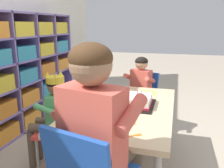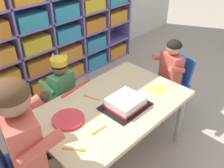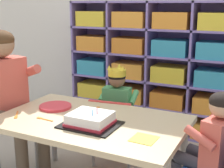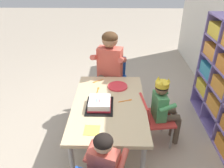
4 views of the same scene
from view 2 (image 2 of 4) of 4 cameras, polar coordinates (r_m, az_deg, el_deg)
The scene contains 14 objects.
ground at distance 2.25m, azimuth -0.06°, elevation -15.65°, with size 16.00×16.00×0.00m, color tan.
storage_cubby_shelf at distance 2.94m, azimuth -14.19°, elevation 11.18°, with size 2.48×0.31×1.28m.
activity_table at distance 1.91m, azimuth -0.07°, elevation -5.76°, with size 1.17×0.73×0.55m.
classroom_chair_blue at distance 2.26m, azimuth -9.76°, elevation -4.39°, with size 0.39×0.38×0.56m.
child_with_crown at distance 2.23m, azimuth -11.95°, elevation -0.27°, with size 0.32×0.32×0.80m.
adult_helper_seated at distance 1.50m, azimuth -17.11°, elevation -11.77°, with size 0.47×0.45×1.08m.
classroom_chair_guest_side at distance 2.50m, azimuth 13.58°, elevation 0.75°, with size 0.38×0.38×0.64m.
guest_at_table_side at distance 2.38m, azimuth 12.19°, elevation 2.89°, with size 0.34×0.34×0.82m.
birthday_cake_on_tray at distance 1.84m, azimuth 3.05°, elevation -4.32°, with size 0.34×0.26×0.11m.
paper_plate_stack at distance 1.76m, azimuth -9.86°, elevation -7.89°, with size 0.22×0.22×0.02m, color #DB333D.
paper_napkin_square at distance 2.07m, azimuth 10.48°, elevation -1.12°, with size 0.13×0.13×0.00m, color #F4DB4C.
fork_at_table_front_edge at distance 1.95m, azimuth -4.84°, elevation -3.03°, with size 0.06×0.14×0.00m.
fork_scattered_mid_table at distance 1.56m, azimuth -8.29°, elevation -14.46°, with size 0.10×0.12×0.00m.
fork_near_child_seat at distance 1.66m, azimuth -3.17°, elevation -10.48°, with size 0.13×0.03×0.00m.
Camera 2 is at (-1.06, -1.03, 1.70)m, focal length 40.44 mm.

